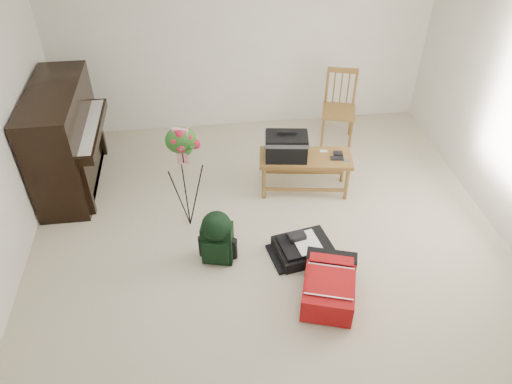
{
  "coord_description": "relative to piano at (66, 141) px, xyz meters",
  "views": [
    {
      "loc": [
        -0.6,
        -3.48,
        3.78
      ],
      "look_at": [
        -0.12,
        0.35,
        0.64
      ],
      "focal_mm": 35.0,
      "sensor_mm": 36.0,
      "label": 1
    }
  ],
  "objects": [
    {
      "name": "floor",
      "position": [
        2.19,
        -1.6,
        -0.6
      ],
      "size": [
        5.0,
        5.5,
        0.01
      ],
      "primitive_type": "cube",
      "color": "beige",
      "rests_on": "ground"
    },
    {
      "name": "ceiling",
      "position": [
        2.19,
        -1.6,
        1.9
      ],
      "size": [
        5.0,
        5.5,
        0.01
      ],
      "primitive_type": "cube",
      "color": "white",
      "rests_on": "wall_back"
    },
    {
      "name": "wall_back",
      "position": [
        2.19,
        1.15,
        0.65
      ],
      "size": [
        5.0,
        0.04,
        2.5
      ],
      "primitive_type": "cube",
      "color": "white",
      "rests_on": "floor"
    },
    {
      "name": "piano",
      "position": [
        0.0,
        0.0,
        0.0
      ],
      "size": [
        0.71,
        1.5,
        1.25
      ],
      "color": "black",
      "rests_on": "floor"
    },
    {
      "name": "bench",
      "position": [
        2.58,
        -0.49,
        -0.02
      ],
      "size": [
        1.11,
        0.57,
        0.82
      ],
      "rotation": [
        0.0,
        0.0,
        -0.14
      ],
      "color": "brown",
      "rests_on": "floor"
    },
    {
      "name": "dining_chair",
      "position": [
        3.39,
        0.55,
        -0.12
      ],
      "size": [
        0.53,
        0.53,
        0.99
      ],
      "rotation": [
        0.0,
        0.0,
        -0.28
      ],
      "color": "brown",
      "rests_on": "floor"
    },
    {
      "name": "red_suitcase",
      "position": [
        2.64,
        -2.08,
        -0.44
      ],
      "size": [
        0.65,
        0.82,
        0.3
      ],
      "rotation": [
        0.0,
        0.0,
        -0.31
      ],
      "color": "#BC081A",
      "rests_on": "floor"
    },
    {
      "name": "black_duffel",
      "position": [
        2.52,
        -1.54,
        -0.51
      ],
      "size": [
        0.63,
        0.55,
        0.23
      ],
      "rotation": [
        0.0,
        0.0,
        0.2
      ],
      "color": "black",
      "rests_on": "floor"
    },
    {
      "name": "green_backpack",
      "position": [
        1.64,
        -1.5,
        -0.26
      ],
      "size": [
        0.34,
        0.31,
        0.61
      ],
      "rotation": [
        0.0,
        0.0,
        -0.23
      ],
      "color": "black",
      "rests_on": "floor"
    },
    {
      "name": "flower_stand",
      "position": [
        1.37,
        -0.93,
        0.03
      ],
      "size": [
        0.51,
        0.51,
        1.28
      ],
      "rotation": [
        0.0,
        0.0,
        -0.33
      ],
      "color": "black",
      "rests_on": "floor"
    }
  ]
}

